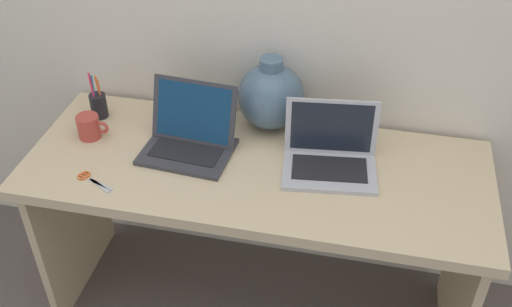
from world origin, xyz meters
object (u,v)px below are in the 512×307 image
object	(u,v)px
pen_cup	(99,105)
scissors	(90,179)
laptop_left	(190,133)
coffee_mug	(89,127)
laptop_right	(330,151)
green_vase	(271,96)

from	to	relation	value
pen_cup	scissors	xyz separation A→B (m)	(0.12, -0.36, -0.05)
laptop_left	scissors	bearing A→B (deg)	-138.56
coffee_mug	laptop_right	bearing A→B (deg)	1.58
green_vase	laptop_right	bearing A→B (deg)	-38.38
scissors	coffee_mug	bearing A→B (deg)	113.55
laptop_left	scissors	xyz separation A→B (m)	(-0.28, -0.24, -0.06)
laptop_right	scissors	bearing A→B (deg)	-161.77
laptop_left	pen_cup	xyz separation A→B (m)	(-0.40, 0.12, -0.01)
pen_cup	coffee_mug	bearing A→B (deg)	-80.65
laptop_left	green_vase	size ratio (longest dim) A/B	1.17
laptop_left	coffee_mug	size ratio (longest dim) A/B	2.73
laptop_left	pen_cup	size ratio (longest dim) A/B	1.73
laptop_right	scissors	size ratio (longest dim) A/B	2.36
pen_cup	scissors	size ratio (longest dim) A/B	1.31
green_vase	coffee_mug	distance (m)	0.66
green_vase	pen_cup	bearing A→B (deg)	-172.54
green_vase	scissors	xyz separation A→B (m)	(-0.52, -0.44, -0.12)
green_vase	coffee_mug	xyz separation A→B (m)	(-0.62, -0.22, -0.08)
pen_cup	laptop_right	bearing A→B (deg)	-6.96
laptop_right	coffee_mug	world-z (taller)	laptop_right
green_vase	coffee_mug	bearing A→B (deg)	-160.80
laptop_right	green_vase	bearing A→B (deg)	141.62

